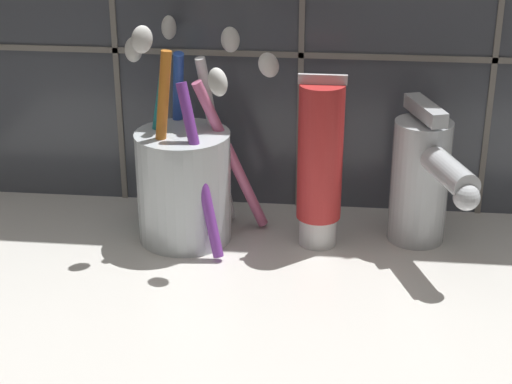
% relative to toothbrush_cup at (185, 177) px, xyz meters
% --- Properties ---
extents(sink_counter, '(0.67, 0.33, 0.02)m').
position_rel_toothbrush_cup_xyz_m(sink_counter, '(0.08, -0.08, -0.07)').
color(sink_counter, silver).
rests_on(sink_counter, ground).
extents(toothbrush_cup, '(0.14, 0.13, 0.19)m').
position_rel_toothbrush_cup_xyz_m(toothbrush_cup, '(0.00, 0.00, 0.00)').
color(toothbrush_cup, silver).
rests_on(toothbrush_cup, sink_counter).
extents(toothpaste_tube, '(0.04, 0.04, 0.15)m').
position_rel_toothbrush_cup_xyz_m(toothpaste_tube, '(0.11, -0.00, 0.02)').
color(toothpaste_tube, white).
rests_on(toothpaste_tube, sink_counter).
extents(sink_faucet, '(0.06, 0.12, 0.12)m').
position_rel_toothbrush_cup_xyz_m(sink_faucet, '(0.20, 0.01, 0.00)').
color(sink_faucet, silver).
rests_on(sink_faucet, sink_counter).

